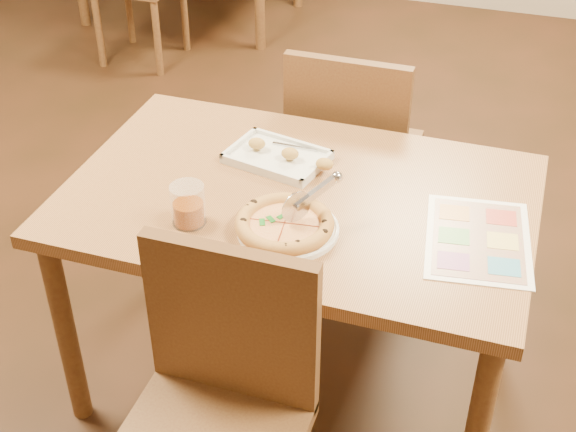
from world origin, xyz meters
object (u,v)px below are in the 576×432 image
(dining_table, at_px, (298,218))
(chair_far, at_px, (351,138))
(chair_near, at_px, (219,385))
(appetizer_tray, at_px, (280,157))
(pizza_cutter, at_px, (310,197))
(plate, at_px, (288,229))
(glass_tumbler, at_px, (188,207))
(menu, at_px, (478,239))
(pizza, at_px, (284,224))

(dining_table, height_order, chair_far, chair_far)
(chair_near, height_order, appetizer_tray, chair_near)
(pizza_cutter, bearing_deg, appetizer_tray, 70.45)
(plate, relative_size, glass_tumbler, 2.35)
(appetizer_tray, relative_size, glass_tumbler, 2.99)
(plate, height_order, appetizer_tray, appetizer_tray)
(chair_near, bearing_deg, dining_table, 90.00)
(glass_tumbler, bearing_deg, pizza_cutter, 15.63)
(glass_tumbler, bearing_deg, dining_table, 43.76)
(pizza_cutter, height_order, menu, pizza_cutter)
(pizza_cutter, bearing_deg, dining_table, 65.99)
(chair_far, xyz_separation_m, appetizer_tray, (-0.10, -0.46, 0.17))
(pizza, relative_size, appetizer_tray, 0.76)
(dining_table, distance_m, pizza, 0.22)
(appetizer_tray, relative_size, menu, 0.92)
(menu, bearing_deg, dining_table, 173.16)
(plate, bearing_deg, glass_tumbler, -170.67)
(chair_near, xyz_separation_m, appetizer_tray, (-0.10, 0.74, 0.17))
(appetizer_tray, bearing_deg, chair_near, -82.01)
(dining_table, bearing_deg, appetizer_tray, 126.15)
(glass_tumbler, height_order, menu, glass_tumbler)
(plate, xyz_separation_m, glass_tumbler, (-0.26, -0.04, 0.04))
(dining_table, distance_m, chair_near, 0.61)
(pizza_cutter, bearing_deg, plate, 171.99)
(menu, bearing_deg, chair_near, -132.91)
(pizza_cutter, relative_size, menu, 0.39)
(chair_near, bearing_deg, chair_far, 90.00)
(dining_table, height_order, plate, plate)
(chair_far, bearing_deg, pizza, 91.50)
(pizza_cutter, xyz_separation_m, appetizer_tray, (-0.18, 0.28, -0.08))
(dining_table, bearing_deg, pizza, -83.68)
(menu, bearing_deg, appetizer_tray, 161.49)
(appetizer_tray, bearing_deg, glass_tumbler, -109.29)
(chair_far, height_order, pizza_cutter, chair_far)
(plate, xyz_separation_m, appetizer_tray, (-0.13, 0.32, 0.01))
(pizza, bearing_deg, plate, 41.22)
(chair_near, xyz_separation_m, pizza, (0.02, 0.42, 0.18))
(chair_near, bearing_deg, appetizer_tray, 97.99)
(chair_far, xyz_separation_m, glass_tumbler, (-0.23, -0.82, 0.20))
(chair_far, relative_size, menu, 1.27)
(appetizer_tray, bearing_deg, pizza_cutter, -57.76)
(pizza_cutter, distance_m, appetizer_tray, 0.34)
(dining_table, xyz_separation_m, appetizer_tray, (-0.10, 0.14, 0.10))
(plate, distance_m, appetizer_tray, 0.35)
(chair_near, xyz_separation_m, plate, (0.03, 0.42, 0.16))
(menu, bearing_deg, pizza_cutter, -169.85)
(dining_table, height_order, chair_near, chair_near)
(glass_tumbler, xyz_separation_m, menu, (0.74, 0.16, -0.05))
(dining_table, distance_m, appetizer_tray, 0.20)
(pizza_cutter, bearing_deg, chair_far, 43.81)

